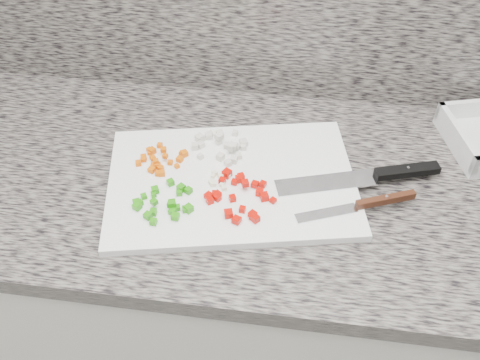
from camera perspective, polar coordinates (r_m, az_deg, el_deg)
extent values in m
cube|color=silver|center=(1.49, 3.29, -12.74)|extent=(3.92, 0.62, 0.86)
cube|color=slate|center=(1.13, 4.22, -0.57)|extent=(3.96, 0.64, 0.04)
cube|color=white|center=(1.09, -0.89, -0.20)|extent=(0.56, 0.43, 0.02)
cube|color=#DB5C04|center=(1.13, -7.44, 1.87)|extent=(0.01, 0.01, 0.01)
cube|color=#DB5C04|center=(1.13, -7.98, 2.54)|extent=(0.01, 0.01, 0.01)
cube|color=#DB5C04|center=(1.11, -8.43, 1.23)|extent=(0.01, 0.01, 0.01)
cube|color=#DB5C04|center=(1.10, -8.72, 0.70)|extent=(0.01, 0.01, 0.01)
cube|color=#DB5C04|center=(1.13, -6.45, 2.22)|extent=(0.02, 0.02, 0.01)
cube|color=#DB5C04|center=(1.12, -9.22, 1.52)|extent=(0.01, 0.01, 0.01)
cube|color=#DB5C04|center=(1.12, -8.94, 2.00)|extent=(0.01, 0.01, 0.01)
cube|color=#DB5C04|center=(1.16, -9.37, 3.09)|extent=(0.02, 0.02, 0.01)
cube|color=#DB5C04|center=(1.12, -8.76, 1.63)|extent=(0.01, 0.01, 0.01)
cube|color=#DB5C04|center=(1.14, -10.25, 2.23)|extent=(0.01, 0.01, 0.01)
cube|color=#DB5C04|center=(1.14, -9.28, 2.34)|extent=(0.02, 0.02, 0.01)
cube|color=#DB5C04|center=(1.14, -8.17, 3.21)|extent=(0.01, 0.01, 0.01)
cube|color=#DB5C04|center=(1.12, -8.89, 1.58)|extent=(0.02, 0.02, 0.01)
cube|color=#DB5C04|center=(1.11, -9.40, 1.11)|extent=(0.02, 0.02, 0.01)
cube|color=#DB5C04|center=(1.17, -8.56, 3.68)|extent=(0.01, 0.01, 0.01)
cube|color=#DB5C04|center=(1.12, -6.75, 1.49)|extent=(0.01, 0.01, 0.01)
cube|color=#DB5C04|center=(1.10, -8.32, 0.72)|extent=(0.01, 0.01, 0.01)
cube|color=#DB5C04|center=(1.13, -10.79, 1.78)|extent=(0.01, 0.01, 0.01)
cube|color=#DB5C04|center=(1.12, -8.63, 1.38)|extent=(0.01, 0.01, 0.01)
cube|color=#DB5C04|center=(1.14, -5.96, 2.84)|extent=(0.02, 0.02, 0.01)
cube|color=#DB5C04|center=(1.14, -10.24, 2.43)|extent=(0.02, 0.02, 0.01)
cube|color=#DB5C04|center=(1.15, -9.55, 2.88)|extent=(0.01, 0.01, 0.01)
cube|color=#DB5C04|center=(1.14, -6.23, 2.88)|extent=(0.01, 0.01, 0.01)
cube|color=#DB5C04|center=(1.16, -9.68, 3.21)|extent=(0.01, 0.01, 0.01)
cube|color=beige|center=(1.18, -2.16, 4.98)|extent=(0.02, 0.02, 0.01)
cube|color=beige|center=(1.16, -4.22, 3.80)|extent=(0.02, 0.02, 0.01)
cube|color=beige|center=(1.12, -0.69, 2.19)|extent=(0.02, 0.02, 0.01)
cube|color=beige|center=(1.16, -2.26, 4.64)|extent=(0.02, 0.02, 0.01)
cube|color=beige|center=(1.13, -0.96, 3.54)|extent=(0.02, 0.02, 0.01)
cube|color=beige|center=(1.16, 0.38, 4.05)|extent=(0.02, 0.02, 0.01)
cube|color=beige|center=(1.13, -0.71, 3.64)|extent=(0.02, 0.02, 0.01)
cube|color=beige|center=(1.13, -4.25, 2.53)|extent=(0.02, 0.02, 0.01)
cube|color=beige|center=(1.11, -1.30, 1.82)|extent=(0.02, 0.02, 0.01)
cube|color=beige|center=(1.18, -3.23, 4.94)|extent=(0.02, 0.02, 0.01)
cube|color=beige|center=(1.16, -2.32, 4.08)|extent=(0.02, 0.02, 0.01)
cube|color=beige|center=(1.15, -1.45, 3.73)|extent=(0.01, 0.01, 0.01)
cube|color=beige|center=(1.13, -2.10, 2.47)|extent=(0.02, 0.02, 0.01)
cube|color=beige|center=(1.13, -0.13, 2.59)|extent=(0.02, 0.02, 0.01)
cube|color=beige|center=(1.15, -4.83, 3.62)|extent=(0.02, 0.02, 0.01)
cube|color=beige|center=(1.18, -3.38, 4.77)|extent=(0.02, 0.02, 0.01)
cube|color=beige|center=(1.15, -0.31, 3.52)|extent=(0.01, 0.01, 0.01)
cube|color=beige|center=(1.17, -4.33, 4.48)|extent=(0.02, 0.02, 0.02)
cube|color=beige|center=(1.18, -4.14, 4.49)|extent=(0.01, 0.01, 0.01)
cube|color=beige|center=(1.15, 0.36, 3.53)|extent=(0.01, 0.01, 0.01)
cube|color=beige|center=(1.19, -0.52, 5.03)|extent=(0.01, 0.01, 0.01)
cube|color=#268B0C|center=(1.05, -10.92, -2.76)|extent=(0.02, 0.02, 0.01)
cube|color=#268B0C|center=(1.02, -6.91, -3.87)|extent=(0.02, 0.02, 0.01)
cube|color=#268B0C|center=(1.06, -5.52, -1.12)|extent=(0.02, 0.02, 0.01)
cube|color=#268B0C|center=(1.06, -9.20, -1.53)|extent=(0.01, 0.01, 0.01)
cube|color=#268B0C|center=(1.03, -7.25, -2.47)|extent=(0.02, 0.02, 0.01)
cube|color=#268B0C|center=(1.06, -6.49, -1.34)|extent=(0.01, 0.01, 0.01)
cube|color=#268B0C|center=(1.04, -7.18, -2.44)|extent=(0.01, 0.01, 0.01)
cube|color=#268B0C|center=(1.03, -6.72, -2.94)|extent=(0.01, 0.01, 0.01)
cube|color=#268B0C|center=(1.07, -6.35, -0.84)|extent=(0.01, 0.01, 0.01)
cube|color=#268B0C|center=(1.08, -7.43, -0.25)|extent=(0.02, 0.02, 0.01)
cube|color=#268B0C|center=(1.03, -5.50, -3.04)|extent=(0.02, 0.02, 0.01)
cube|color=#268B0C|center=(1.04, -9.16, -2.33)|extent=(0.02, 0.02, 0.01)
cube|color=#268B0C|center=(1.06, -10.22, -1.71)|extent=(0.02, 0.02, 0.01)
cube|color=#268B0C|center=(1.07, -6.28, -0.85)|extent=(0.02, 0.02, 0.01)
cube|color=#268B0C|center=(1.03, -7.22, -3.34)|extent=(0.02, 0.02, 0.01)
cube|color=#268B0C|center=(1.02, -9.22, -4.41)|extent=(0.01, 0.01, 0.01)
cube|color=#268B0C|center=(1.05, -10.99, -2.39)|extent=(0.02, 0.02, 0.01)
cube|color=#268B0C|center=(1.07, -9.05, -1.04)|extent=(0.02, 0.02, 0.01)
cube|color=#268B0C|center=(1.03, -5.82, -3.09)|extent=(0.02, 0.02, 0.01)
cube|color=#268B0C|center=(1.03, -9.81, -3.76)|extent=(0.02, 0.02, 0.01)
cube|color=#268B0C|center=(1.04, -7.41, -2.58)|extent=(0.01, 0.01, 0.01)
cube|color=#268B0C|center=(1.03, -9.23, -3.40)|extent=(0.01, 0.01, 0.01)
cube|color=#268B0C|center=(1.05, -10.63, -2.42)|extent=(0.02, 0.02, 0.01)
cube|color=#C10B02|center=(1.02, 0.26, -3.15)|extent=(0.01, 0.01, 0.01)
cube|color=#C10B02|center=(1.05, 2.10, -1.30)|extent=(0.02, 0.02, 0.01)
cube|color=#C10B02|center=(1.05, -2.64, -1.50)|extent=(0.01, 0.01, 0.01)
cube|color=#C10B02|center=(1.07, -0.59, -0.21)|extent=(0.01, 0.01, 0.01)
cube|color=#C10B02|center=(1.08, -0.07, 0.14)|extent=(0.02, 0.02, 0.01)
cube|color=#C10B02|center=(1.07, 2.46, -0.43)|extent=(0.02, 0.02, 0.01)
cube|color=#C10B02|center=(1.05, 0.55, -0.35)|extent=(0.02, 0.02, 0.01)
cube|color=#C10B02|center=(1.05, -2.44, -1.52)|extent=(0.02, 0.02, 0.01)
cube|color=#C10B02|center=(1.01, 1.67, -4.14)|extent=(0.02, 0.02, 0.01)
cube|color=#C10B02|center=(1.01, -1.24, -3.59)|extent=(0.02, 0.02, 0.01)
cube|color=#C10B02|center=(1.04, -0.81, -1.95)|extent=(0.02, 0.02, 0.01)
cube|color=#C10B02|center=(1.01, 1.36, -3.70)|extent=(0.02, 0.02, 0.01)
cube|color=#C10B02|center=(1.00, -0.36, -4.27)|extent=(0.02, 0.02, 0.01)
cube|color=#C10B02|center=(1.05, -2.54, -1.59)|extent=(0.02, 0.02, 0.01)
cube|color=#C10B02|center=(1.04, 3.54, -2.18)|extent=(0.02, 0.02, 0.01)
cube|color=#C10B02|center=(1.09, -1.40, 0.71)|extent=(0.02, 0.02, 0.02)
cube|color=#C10B02|center=(1.08, 0.11, 0.36)|extent=(0.02, 0.02, 0.01)
cube|color=#C10B02|center=(1.04, -3.25, -2.19)|extent=(0.02, 0.02, 0.01)
cube|color=#C10B02|center=(1.07, 1.60, -0.45)|extent=(0.02, 0.02, 0.01)
cube|color=#C10B02|center=(1.04, 2.60, -1.79)|extent=(0.02, 0.02, 0.01)
cube|color=#C10B02|center=(1.08, -1.90, -0.07)|extent=(0.02, 0.02, 0.01)
cube|color=#C10B02|center=(1.05, -3.36, -1.71)|extent=(0.02, 0.02, 0.01)
cube|color=#C10B02|center=(1.04, -2.41, -1.92)|extent=(0.02, 0.02, 0.01)
cube|color=#C10B02|center=(1.01, 1.46, -4.00)|extent=(0.02, 0.02, 0.01)
cube|color=#F5EBBD|center=(1.06, -2.80, -1.31)|extent=(0.01, 0.01, 0.01)
cube|color=#F5EBBD|center=(1.09, -2.71, 0.72)|extent=(0.01, 0.01, 0.01)
cube|color=#F5EBBD|center=(1.08, -3.02, -0.23)|extent=(0.01, 0.01, 0.01)
cube|color=#F5EBBD|center=(1.09, -2.89, 0.40)|extent=(0.01, 0.01, 0.01)
cube|color=#F5EBBD|center=(1.07, -2.85, -0.39)|extent=(0.01, 0.01, 0.01)
cube|color=#F5EBBD|center=(1.07, -1.92, -0.48)|extent=(0.01, 0.01, 0.01)
cube|color=#F5EBBD|center=(1.09, -1.13, 0.59)|extent=(0.01, 0.01, 0.01)
cube|color=#F5EBBD|center=(1.09, -2.07, 0.36)|extent=(0.01, 0.01, 0.01)
cube|color=#F5EBBD|center=(1.09, -1.33, 0.41)|extent=(0.01, 0.01, 0.01)
cube|color=#F5EBBD|center=(1.06, -1.70, -0.85)|extent=(0.01, 0.01, 0.01)
cube|color=#F5EBBD|center=(1.09, -1.24, 0.49)|extent=(0.01, 0.01, 0.01)
cube|color=silver|center=(1.09, 9.19, -0.29)|extent=(0.21, 0.11, 0.00)
cube|color=black|center=(1.15, 17.41, 0.94)|extent=(0.14, 0.06, 0.02)
cylinder|color=silver|center=(1.14, 17.51, 1.26)|extent=(0.01, 0.01, 0.00)
cube|color=silver|center=(1.04, 9.19, -3.53)|extent=(0.12, 0.07, 0.00)
cube|color=#411D10|center=(1.08, 15.27, -2.03)|extent=(0.12, 0.06, 0.02)
cylinder|color=silver|center=(1.07, 15.36, -1.71)|extent=(0.01, 0.01, 0.00)
cube|color=white|center=(1.25, 22.12, 4.28)|extent=(0.07, 0.19, 0.04)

